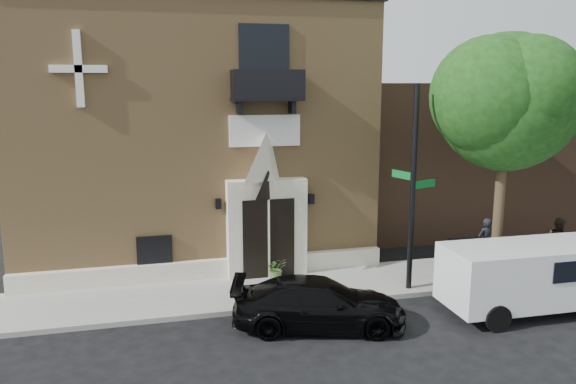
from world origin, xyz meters
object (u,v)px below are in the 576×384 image
object	(u,v)px
cargo_van	(534,275)
pedestrian_near	(485,242)
fire_hydrant	(483,272)
pedestrian_far	(558,242)
dumpster	(484,261)
street_sign	(413,188)
black_sedan	(319,304)

from	to	relation	value
cargo_van	pedestrian_near	xyz separation A→B (m)	(0.82, 3.64, -0.11)
fire_hydrant	pedestrian_near	distance (m)	2.02
fire_hydrant	pedestrian_far	bearing A→B (deg)	15.86
cargo_van	fire_hydrant	xyz separation A→B (m)	(-0.27, 2.00, -0.56)
fire_hydrant	dumpster	world-z (taller)	dumpster
street_sign	fire_hydrant	distance (m)	3.68
black_sedan	fire_hydrant	size ratio (longest dim) A/B	5.80
black_sedan	fire_hydrant	distance (m)	6.09
fire_hydrant	pedestrian_far	size ratio (longest dim) A/B	0.46
black_sedan	pedestrian_near	size ratio (longest dim) A/B	2.73
fire_hydrant	black_sedan	bearing A→B (deg)	-165.70
black_sedan	pedestrian_far	world-z (taller)	pedestrian_far
black_sedan	pedestrian_near	xyz separation A→B (m)	(7.00, 3.14, 0.32)
dumpster	pedestrian_near	size ratio (longest dim) A/B	1.26
fire_hydrant	dumpster	distance (m)	0.37
black_sedan	pedestrian_far	bearing A→B (deg)	-60.88
street_sign	fire_hydrant	bearing A→B (deg)	-23.94
cargo_van	fire_hydrant	size ratio (longest dim) A/B	6.19
street_sign	dumpster	xyz separation A→B (m)	(2.56, -0.05, -2.48)
street_sign	pedestrian_far	world-z (taller)	street_sign
street_sign	pedestrian_far	xyz separation A→B (m)	(5.97, 0.74, -2.29)
cargo_van	street_sign	bearing A→B (deg)	140.95
pedestrian_far	cargo_van	bearing A→B (deg)	131.96
street_sign	dumpster	world-z (taller)	street_sign
cargo_van	fire_hydrant	distance (m)	2.10
black_sedan	cargo_van	world-z (taller)	cargo_van
pedestrian_near	pedestrian_far	xyz separation A→B (m)	(2.44, -0.63, 0.01)
cargo_van	pedestrian_far	xyz separation A→B (m)	(3.26, 3.01, -0.10)
dumpster	pedestrian_far	size ratio (longest dim) A/B	1.24
cargo_van	pedestrian_far	bearing A→B (deg)	43.57
street_sign	fire_hydrant	xyz separation A→B (m)	(2.43, -0.27, -2.76)
street_sign	pedestrian_far	bearing A→B (deg)	-10.66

